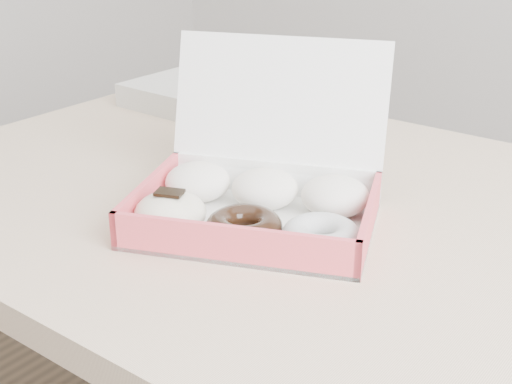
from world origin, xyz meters
The scene contains 3 objects.
table centered at (0.00, 0.00, 0.67)m, with size 1.20×0.80×0.75m.
donut_box centered at (-0.01, -0.09, 0.78)m, with size 0.37×0.35×0.21m.
newspapers centered at (-0.39, 0.26, 0.77)m, with size 0.27×0.22×0.04m, color white.
Camera 1 is at (0.49, -0.74, 1.14)m, focal length 50.00 mm.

